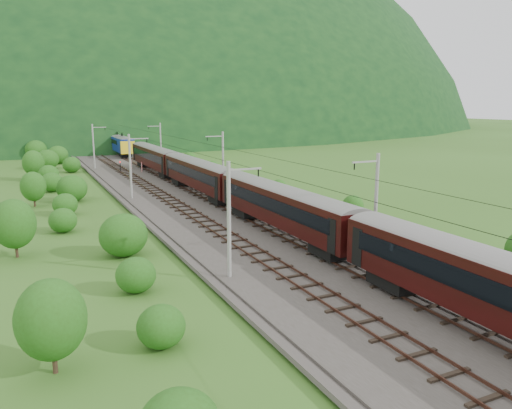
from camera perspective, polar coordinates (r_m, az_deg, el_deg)
name	(u,v)px	position (r m, az deg, el deg)	size (l,w,h in m)	color
ground	(306,268)	(37.61, 5.79, -7.24)	(600.00, 600.00, 0.00)	#345B1C
railbed	(250,235)	(46.02, -0.68, -3.46)	(14.00, 220.00, 0.30)	#38332D
track_left	(226,235)	(45.04, -3.46, -3.53)	(2.40, 220.00, 0.27)	brown
track_right	(273,230)	(46.99, 1.97, -2.88)	(2.40, 220.00, 0.27)	brown
catenary_left	(131,165)	(64.03, -14.11, 4.42)	(2.54, 192.28, 8.00)	gray
catenary_right	(222,160)	(67.50, -3.85, 5.10)	(2.54, 192.28, 8.00)	gray
overhead_wires	(250,159)	(44.72, -0.71, 5.17)	(4.83, 198.00, 0.03)	black
mountain_main	(54,125)	(291.17, -22.11, 8.36)	(504.00, 360.00, 244.00)	#103216
train	(234,182)	(54.59, -2.52, 2.55)	(2.99, 142.79, 5.20)	black
hazard_post_near	(131,164)	(93.01, -14.06, 4.48)	(0.18, 0.18, 1.72)	red
hazard_post_far	(142,167)	(88.66, -12.93, 4.20)	(0.18, 0.18, 1.70)	red
signal	(120,166)	(88.79, -15.26, 4.26)	(0.21, 0.21, 1.89)	black
vegetation_left	(74,198)	(56.96, -20.10, 0.71)	(12.62, 150.26, 6.25)	#255115
vegetation_right	(363,213)	(50.98, 12.11, -0.91)	(6.87, 101.40, 3.00)	#255115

